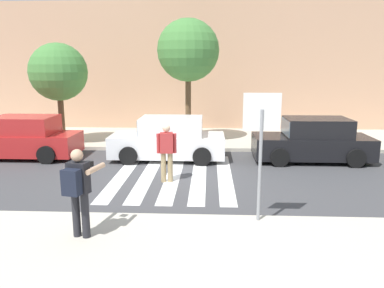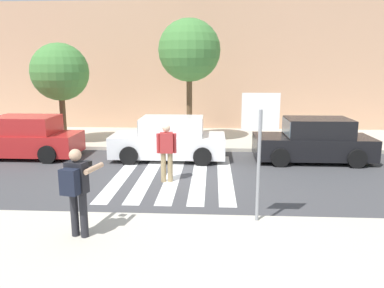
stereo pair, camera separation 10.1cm
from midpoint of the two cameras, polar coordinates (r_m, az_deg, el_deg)
The scene contains 16 objects.
ground_plane at distance 11.54m, azimuth -3.19°, elevation -5.12°, with size 120.00×120.00×0.00m, color #424244.
sidewalk_far at distance 17.34m, azimuth -1.19°, elevation 0.90°, with size 60.00×4.80×0.14m, color beige.
building_facade_far at distance 21.41m, azimuth -0.42°, elevation 11.62°, with size 56.00×4.00×6.55m, color tan.
crosswalk_stripe_0 at distance 12.00m, azimuth -10.75°, elevation -4.63°, with size 0.44×5.20×0.01m, color silver.
crosswalk_stripe_1 at distance 11.84m, azimuth -6.96°, elevation -4.73°, with size 0.44×5.20×0.01m, color silver.
crosswalk_stripe_2 at distance 11.73m, azimuth -3.10°, elevation -4.81°, with size 0.44×5.20×0.01m, color silver.
crosswalk_stripe_3 at distance 11.68m, azimuth 0.83°, elevation -4.87°, with size 0.44×5.20×0.01m, color silver.
crosswalk_stripe_4 at distance 11.69m, azimuth 4.76°, elevation -4.91°, with size 0.44×5.20×0.01m, color silver.
stop_sign at distance 7.72m, azimuth 10.15°, elevation 2.27°, with size 0.76×0.08×2.70m.
photographer_with_backpack at distance 7.35m, azimuth -17.34°, elevation -6.12°, with size 0.69×0.92×1.72m.
pedestrian_crossing at distance 10.90m, azimuth -4.16°, elevation -0.85°, with size 0.58×0.28×1.72m.
parked_car_red at distance 15.22m, azimuth -24.54°, elevation 0.79°, with size 4.10×1.92×1.55m.
parked_car_white at distance 13.63m, azimuth -3.77°, elevation 0.66°, with size 4.10×1.92×1.55m.
parked_car_black at distance 14.03m, azimuth 17.73°, elevation 0.44°, with size 4.10×1.92×1.55m.
street_tree_west at distance 16.49m, azimuth -19.86°, elevation 10.22°, with size 2.34×2.34×4.14m.
street_tree_center at distance 15.87m, azimuth -0.78°, elevation 14.02°, with size 2.57×2.57×5.13m.
Camera 1 is at (1.10, -10.98, 3.37)m, focal length 35.00 mm.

